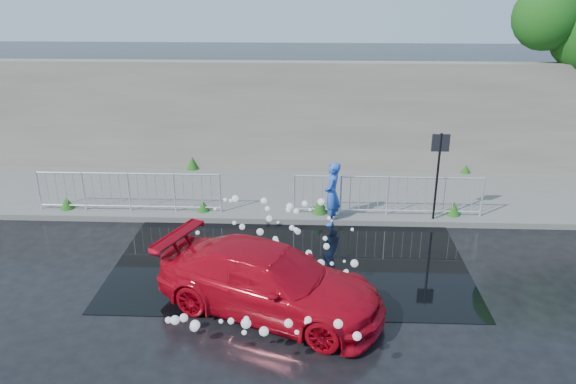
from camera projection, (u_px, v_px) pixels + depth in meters
The scene contains 12 objects.
ground at pixel (266, 280), 12.23m from camera, with size 90.00×90.00×0.00m, color black.
pavement at pixel (279, 193), 16.86m from camera, with size 30.00×4.00×0.15m, color #5D5E59.
curb at pixel (275, 220), 14.99m from camera, with size 30.00×0.25×0.16m, color #5D5E59.
retaining_wall at pixel (283, 116), 18.24m from camera, with size 30.00×0.60×3.50m, color #666056.
puddle at pixel (291, 258), 13.14m from camera, with size 8.00×5.00×0.01m, color black.
sign_post at pixel (439, 163), 14.33m from camera, with size 0.45×0.06×2.50m.
railing_left at pixel (129, 190), 15.24m from camera, with size 5.05×0.05×1.10m.
railing_right at pixel (388, 194), 14.97m from camera, with size 5.05×0.05×1.10m.
weeds at pixel (271, 191), 16.31m from camera, with size 12.17×3.93×0.45m.
water_spray at pixel (271, 257), 11.70m from camera, with size 3.64×5.56×1.02m.
red_car at pixel (270, 281), 10.89m from camera, with size 1.85×4.55×1.32m, color #B40717.
person at pixel (332, 194), 14.65m from camera, with size 0.63×0.41×1.72m, color blue.
Camera 1 is at (0.92, -10.67, 6.23)m, focal length 35.00 mm.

